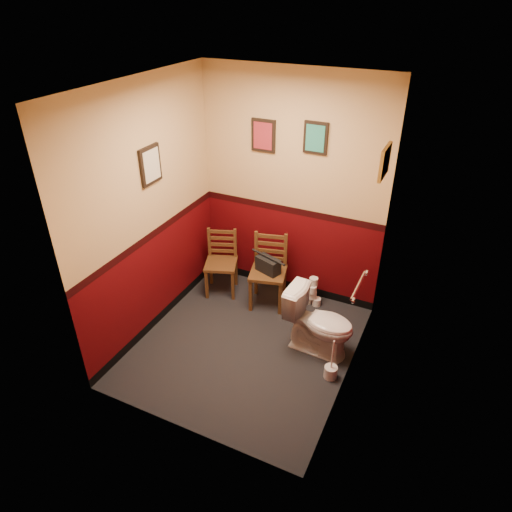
# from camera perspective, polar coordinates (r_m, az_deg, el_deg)

# --- Properties ---
(floor) EXTENTS (2.20, 2.40, 0.00)m
(floor) POSITION_cam_1_polar(r_m,az_deg,el_deg) (5.07, -1.23, -11.07)
(floor) COLOR black
(floor) RESTS_ON ground
(ceiling) EXTENTS (2.20, 2.40, 0.00)m
(ceiling) POSITION_cam_1_polar(r_m,az_deg,el_deg) (3.82, -1.71, 20.51)
(ceiling) COLOR silver
(ceiling) RESTS_ON ground
(wall_back) EXTENTS (2.20, 0.00, 2.70)m
(wall_back) POSITION_cam_1_polar(r_m,az_deg,el_deg) (5.27, 4.46, 8.10)
(wall_back) COLOR #460508
(wall_back) RESTS_ON ground
(wall_front) EXTENTS (2.20, 0.00, 2.70)m
(wall_front) POSITION_cam_1_polar(r_m,az_deg,el_deg) (3.42, -10.49, -6.32)
(wall_front) COLOR #460508
(wall_front) RESTS_ON ground
(wall_left) EXTENTS (0.00, 2.40, 2.70)m
(wall_left) POSITION_cam_1_polar(r_m,az_deg,el_deg) (4.82, -13.25, 5.06)
(wall_left) COLOR #460508
(wall_left) RESTS_ON ground
(wall_right) EXTENTS (0.00, 2.40, 2.70)m
(wall_right) POSITION_cam_1_polar(r_m,az_deg,el_deg) (3.97, 12.91, -0.86)
(wall_right) COLOR #460508
(wall_right) RESTS_ON ground
(grab_bar) EXTENTS (0.05, 0.56, 0.06)m
(grab_bar) POSITION_cam_1_polar(r_m,az_deg,el_deg) (4.40, 12.72, -3.63)
(grab_bar) COLOR silver
(grab_bar) RESTS_ON wall_right
(framed_print_back_a) EXTENTS (0.28, 0.04, 0.36)m
(framed_print_back_a) POSITION_cam_1_polar(r_m,az_deg,el_deg) (5.18, 0.92, 14.82)
(framed_print_back_a) COLOR black
(framed_print_back_a) RESTS_ON wall_back
(framed_print_back_b) EXTENTS (0.26, 0.04, 0.34)m
(framed_print_back_b) POSITION_cam_1_polar(r_m,az_deg,el_deg) (4.96, 7.45, 14.43)
(framed_print_back_b) COLOR black
(framed_print_back_b) RESTS_ON wall_back
(framed_print_left) EXTENTS (0.04, 0.30, 0.38)m
(framed_print_left) POSITION_cam_1_polar(r_m,az_deg,el_deg) (4.69, -13.05, 11.00)
(framed_print_left) COLOR black
(framed_print_left) RESTS_ON wall_left
(framed_print_right) EXTENTS (0.04, 0.34, 0.28)m
(framed_print_right) POSITION_cam_1_polar(r_m,az_deg,el_deg) (4.22, 15.78, 11.27)
(framed_print_right) COLOR olive
(framed_print_right) RESTS_ON wall_right
(toilet) EXTENTS (0.76, 0.46, 0.72)m
(toilet) POSITION_cam_1_polar(r_m,az_deg,el_deg) (4.83, 7.95, -8.29)
(toilet) COLOR white
(toilet) RESTS_ON floor
(toilet_brush) EXTENTS (0.13, 0.13, 0.47)m
(toilet_brush) POSITION_cam_1_polar(r_m,az_deg,el_deg) (4.74, 9.32, -14.03)
(toilet_brush) COLOR silver
(toilet_brush) RESTS_ON floor
(chair_left) EXTENTS (0.49, 0.49, 0.81)m
(chair_left) POSITION_cam_1_polar(r_m,az_deg,el_deg) (5.68, -4.35, -0.78)
(chair_left) COLOR #533318
(chair_left) RESTS_ON floor
(chair_right) EXTENTS (0.50, 0.50, 0.89)m
(chair_right) POSITION_cam_1_polar(r_m,az_deg,el_deg) (5.43, 1.58, -1.89)
(chair_right) COLOR #533318
(chair_right) RESTS_ON floor
(handbag) EXTENTS (0.32, 0.23, 0.21)m
(handbag) POSITION_cam_1_polar(r_m,az_deg,el_deg) (5.34, 1.53, -1.12)
(handbag) COLOR black
(handbag) RESTS_ON chair_right
(tp_stack) EXTENTS (0.22, 0.13, 0.38)m
(tp_stack) POSITION_cam_1_polar(r_m,az_deg,el_deg) (5.58, 7.07, -4.66)
(tp_stack) COLOR silver
(tp_stack) RESTS_ON floor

